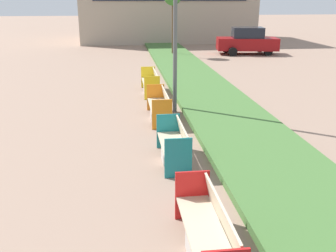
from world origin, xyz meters
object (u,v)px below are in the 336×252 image
Objects in this scene: bench_red_frame at (208,236)px; bench_yellow_frame at (151,84)px; parked_car_distant at (247,41)px; bench_orange_frame at (160,108)px; bench_teal_frame at (174,147)px.

bench_red_frame and bench_yellow_frame have the same top height.
bench_yellow_frame is 13.44m from parked_car_distant.
bench_orange_frame is 0.99× the size of bench_yellow_frame.
bench_teal_frame is at bearing -104.58° from parked_car_distant.
bench_yellow_frame is at bearing 89.97° from bench_teal_frame.
parked_car_distant is (7.68, 14.73, 0.54)m from bench_orange_frame.
bench_red_frame and bench_teal_frame have the same top height.
bench_teal_frame is at bearing -90.06° from bench_orange_frame.
bench_teal_frame is 0.86× the size of bench_orange_frame.
parked_car_distant is (7.68, 11.02, 0.54)m from bench_yellow_frame.
bench_yellow_frame is at bearing -116.68° from parked_car_distant.
bench_teal_frame is 3.57m from bench_orange_frame.
bench_orange_frame is (0.00, 3.57, 0.01)m from bench_teal_frame.
parked_car_distant is at bearing 55.15° from bench_yellow_frame.
bench_red_frame is 1.04× the size of bench_orange_frame.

